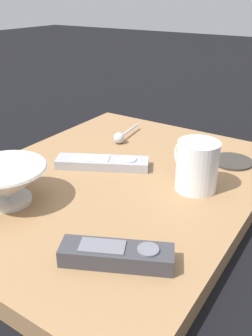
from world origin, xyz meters
The scene contains 8 objects.
ground_plane centered at (0.00, 0.00, 0.00)m, with size 6.00×6.00×0.00m, color black.
table centered at (0.00, 0.00, 0.02)m, with size 0.68×0.53×0.04m.
cereal_bowl centered at (0.18, -0.10, 0.07)m, with size 0.15×0.15×0.07m.
coffee_mug centered at (-0.05, 0.15, 0.08)m, with size 0.08×0.10×0.09m.
teaspoon centered at (-0.16, -0.10, 0.05)m, with size 0.12×0.03×0.03m.
tv_remote_near centered at (-0.02, -0.05, 0.05)m, with size 0.13×0.19×0.02m.
tv_remote_far centered at (0.21, 0.15, 0.05)m, with size 0.11×0.16×0.03m.
drink_coaster centered at (-0.20, 0.17, 0.04)m, with size 0.09×0.09×0.01m.
Camera 1 is at (0.52, 0.37, 0.37)m, focal length 38.39 mm.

